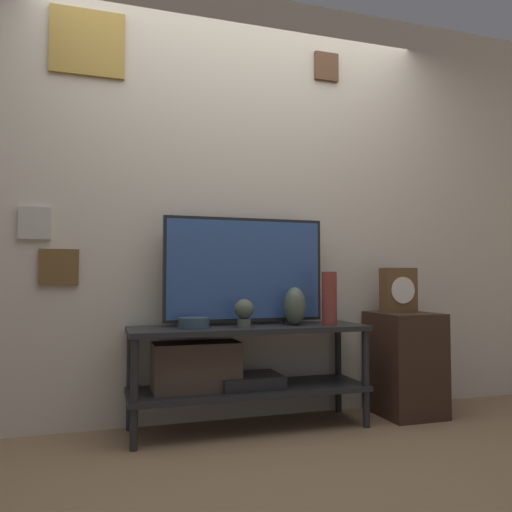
{
  "coord_description": "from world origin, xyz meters",
  "views": [
    {
      "loc": [
        -0.84,
        -2.53,
        0.86
      ],
      "look_at": [
        0.04,
        0.25,
        0.99
      ],
      "focal_mm": 35.0,
      "sensor_mm": 36.0,
      "label": 1
    }
  ],
  "objects_px": {
    "television": "(245,270)",
    "vase_tall_ceramic": "(329,298)",
    "decorative_bust": "(244,311)",
    "mantel_clock": "(398,290)",
    "vase_urn_stoneware": "(295,306)",
    "vase_wide_bowl": "(194,323)"
  },
  "relations": [
    {
      "from": "television",
      "to": "vase_tall_ceramic",
      "type": "height_order",
      "value": "television"
    },
    {
      "from": "vase_tall_ceramic",
      "to": "decorative_bust",
      "type": "xyz_separation_m",
      "value": [
        -0.52,
        0.03,
        -0.07
      ]
    },
    {
      "from": "television",
      "to": "mantel_clock",
      "type": "xyz_separation_m",
      "value": [
        1.03,
        -0.05,
        -0.13
      ]
    },
    {
      "from": "mantel_clock",
      "to": "vase_tall_ceramic",
      "type": "bearing_deg",
      "value": -167.28
    },
    {
      "from": "decorative_bust",
      "to": "mantel_clock",
      "type": "bearing_deg",
      "value": 5.2
    },
    {
      "from": "vase_tall_ceramic",
      "to": "vase_urn_stoneware",
      "type": "bearing_deg",
      "value": 163.31
    },
    {
      "from": "television",
      "to": "vase_tall_ceramic",
      "type": "xyz_separation_m",
      "value": [
        0.47,
        -0.18,
        -0.17
      ]
    },
    {
      "from": "television",
      "to": "mantel_clock",
      "type": "bearing_deg",
      "value": -2.88
    },
    {
      "from": "television",
      "to": "vase_urn_stoneware",
      "type": "bearing_deg",
      "value": -23.44
    },
    {
      "from": "vase_tall_ceramic",
      "to": "vase_wide_bowl",
      "type": "height_order",
      "value": "vase_tall_ceramic"
    },
    {
      "from": "vase_urn_stoneware",
      "to": "vase_wide_bowl",
      "type": "bearing_deg",
      "value": -178.55
    },
    {
      "from": "mantel_clock",
      "to": "vase_wide_bowl",
      "type": "bearing_deg",
      "value": -176.54
    },
    {
      "from": "television",
      "to": "vase_wide_bowl",
      "type": "distance_m",
      "value": 0.46
    },
    {
      "from": "vase_urn_stoneware",
      "to": "mantel_clock",
      "type": "relative_size",
      "value": 0.78
    },
    {
      "from": "decorative_bust",
      "to": "mantel_clock",
      "type": "xyz_separation_m",
      "value": [
        1.07,
        0.1,
        0.11
      ]
    },
    {
      "from": "television",
      "to": "mantel_clock",
      "type": "relative_size",
      "value": 3.4
    },
    {
      "from": "vase_wide_bowl",
      "to": "mantel_clock",
      "type": "bearing_deg",
      "value": 3.46
    },
    {
      "from": "vase_urn_stoneware",
      "to": "vase_tall_ceramic",
      "type": "height_order",
      "value": "vase_tall_ceramic"
    },
    {
      "from": "vase_urn_stoneware",
      "to": "vase_tall_ceramic",
      "type": "xyz_separation_m",
      "value": [
        0.2,
        -0.06,
        0.05
      ]
    },
    {
      "from": "television",
      "to": "vase_urn_stoneware",
      "type": "relative_size",
      "value": 4.35
    },
    {
      "from": "vase_tall_ceramic",
      "to": "mantel_clock",
      "type": "height_order",
      "value": "mantel_clock"
    },
    {
      "from": "vase_wide_bowl",
      "to": "decorative_bust",
      "type": "distance_m",
      "value": 0.29
    }
  ]
}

